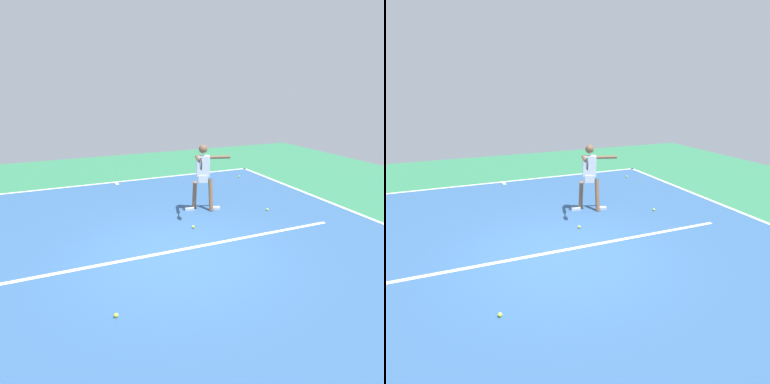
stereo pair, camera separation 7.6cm
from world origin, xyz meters
The scene contains 11 objects.
ground_plane centered at (0.00, 0.00, 0.00)m, with size 21.46×21.46×0.00m, color #2D754C.
court_surface centered at (0.00, 0.00, 0.00)m, with size 10.47×11.98×0.00m, color #2D5484.
court_line_baseline_near centered at (0.00, -5.94, 0.00)m, with size 10.47×0.10×0.01m, color white.
court_line_sideline_left centered at (-5.18, 0.00, 0.00)m, with size 0.10×11.98×0.01m, color white.
court_line_service centered at (0.00, -0.16, 0.00)m, with size 7.85×0.10×0.01m, color white.
court_line_centre_mark centered at (0.00, -5.74, 0.00)m, with size 0.10×0.30×0.01m, color white.
tennis_player centered at (-1.57, -2.16, 1.02)m, with size 1.18×1.21×1.78m.
tennis_ball_near_player centered at (-3.13, -1.43, 0.03)m, with size 0.07×0.07×0.07m, color #C6E53D.
tennis_ball_near_service_line centered at (-0.82, -1.11, 0.03)m, with size 0.07×0.07×0.07m, color yellow.
tennis_ball_centre_court centered at (-4.27, -4.82, 0.03)m, with size 0.07×0.07×0.07m, color #CCE033.
tennis_ball_far_corner centered at (1.55, 1.51, 0.03)m, with size 0.07×0.07×0.07m, color #C6E53D.
Camera 1 is at (2.30, 6.03, 3.26)m, focal length 33.40 mm.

